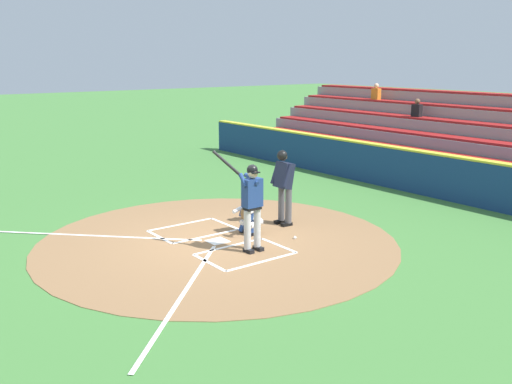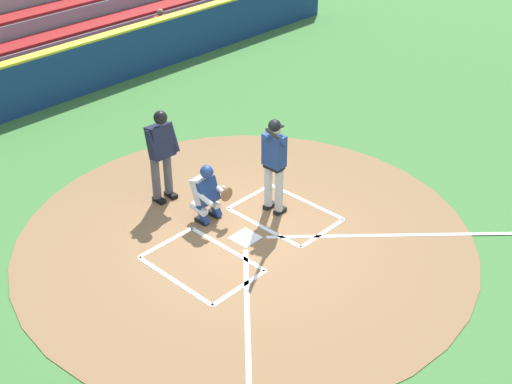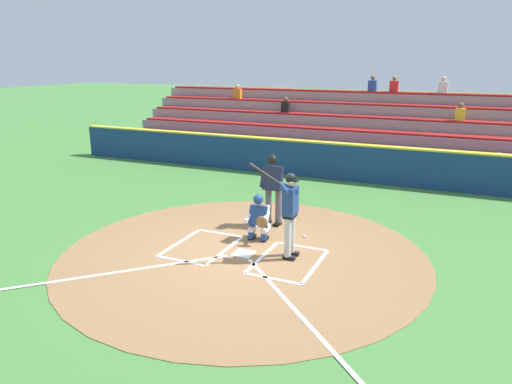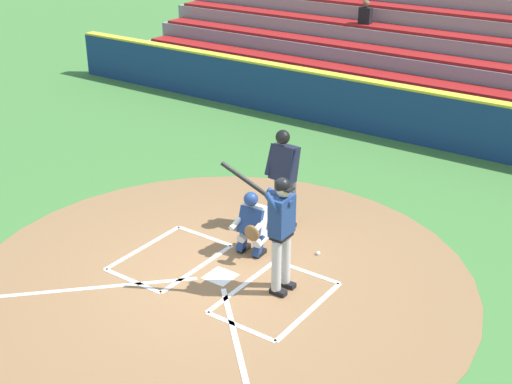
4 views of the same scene
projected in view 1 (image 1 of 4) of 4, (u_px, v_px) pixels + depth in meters
ground_plane at (218, 242)px, 12.69m from camera, size 120.00×120.00×0.00m
dirt_circle at (218, 241)px, 12.69m from camera, size 8.00×8.00×0.01m
home_plate_and_chalk at (183, 249)px, 12.17m from camera, size 7.93×4.91×0.01m
batter at (252, 201)px, 11.81m from camera, size 0.92×0.72×2.13m
catcher at (250, 210)px, 13.11m from camera, size 0.60×0.60×1.13m
plate_umpire at (284, 182)px, 13.73m from camera, size 0.59×0.43×1.86m
baseball at (295, 238)px, 12.85m from camera, size 0.07×0.07×0.07m
backstop_wall at (427, 173)px, 16.95m from camera, size 22.00×0.36×1.31m
bleacher_stand at (498, 150)px, 19.12m from camera, size 20.00×5.10×3.45m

